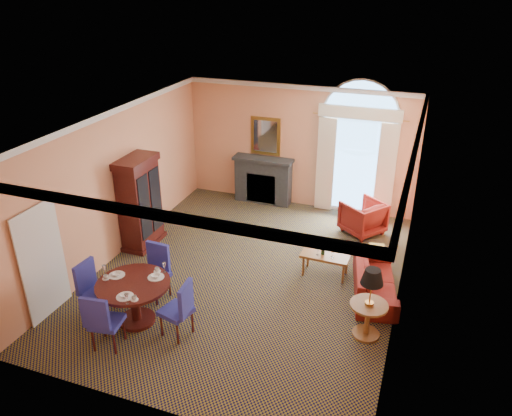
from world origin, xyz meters
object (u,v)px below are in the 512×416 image
(armoire, at_px, (140,204))
(side_table, at_px, (370,295))
(dining_table, at_px, (134,293))
(armchair, at_px, (363,217))
(coffee_table, at_px, (326,255))
(sofa, at_px, (375,280))

(armoire, height_order, side_table, armoire)
(dining_table, height_order, armchair, dining_table)
(armoire, distance_m, dining_table, 2.91)
(armchair, bearing_deg, coffee_table, 25.87)
(coffee_table, bearing_deg, armchair, 80.29)
(dining_table, distance_m, armchair, 5.78)
(dining_table, height_order, coffee_table, dining_table)
(dining_table, bearing_deg, side_table, 14.60)
(sofa, height_order, side_table, side_table)
(armchair, xyz_separation_m, side_table, (0.68, -3.76, 0.42))
(armoire, bearing_deg, side_table, -15.67)
(coffee_table, distance_m, side_table, 2.00)
(armchair, relative_size, coffee_table, 0.89)
(armoire, bearing_deg, armchair, 26.03)
(dining_table, xyz_separation_m, side_table, (3.92, 1.02, 0.23))
(sofa, bearing_deg, coffee_table, 63.56)
(dining_table, height_order, side_table, side_table)
(armoire, bearing_deg, dining_table, -60.95)
(armoire, height_order, sofa, armoire)
(armoire, xyz_separation_m, sofa, (5.27, -0.15, -0.72))
(sofa, xyz_separation_m, coffee_table, (-1.05, 0.29, 0.17))
(armoire, relative_size, side_table, 1.61)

